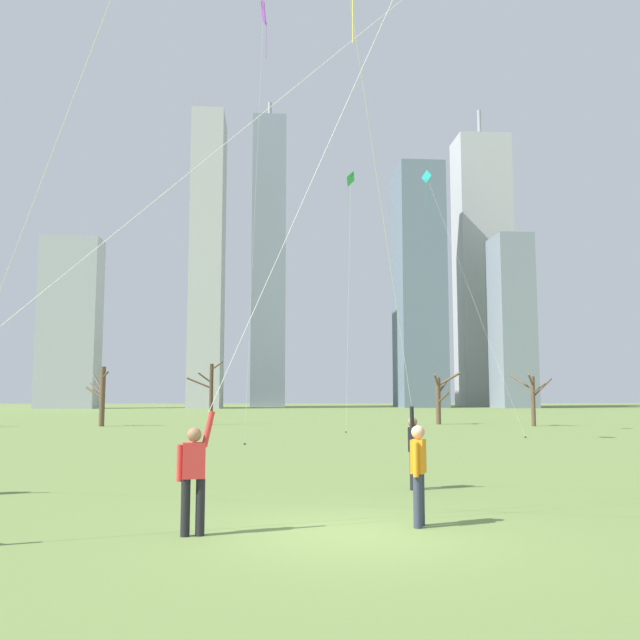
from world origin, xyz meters
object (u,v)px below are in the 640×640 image
kite_flyer_foreground_right_yellow (400,355)px  bare_tree_left_of_center (102,395)px  bare_tree_far_right_edge (440,396)px  bare_tree_rightmost (533,397)px  kite_flyer_midfield_right_orange (5,363)px  bare_tree_center (210,392)px  distant_kite_drifting_right_green (350,196)px  distant_kite_high_overhead_purple (262,41)px  kite_flyer_midfield_center_blue (317,189)px  bystander_strolling_midfield (419,470)px  distant_kite_low_near_trees_teal (436,203)px

kite_flyer_foreground_right_yellow → bare_tree_left_of_center: bearing=112.2°
bare_tree_far_right_edge → bare_tree_rightmost: (5.79, -3.70, -0.08)m
kite_flyer_midfield_right_orange → bare_tree_center: (-0.55, 42.19, -0.13)m
distant_kite_drifting_right_green → bare_tree_left_of_center: bearing=157.9°
distant_kite_high_overhead_purple → bare_tree_center: (-3.94, 23.98, -14.92)m
distant_kite_drifting_right_green → bare_tree_left_of_center: (-16.95, 6.87, -12.81)m
distant_kite_drifting_right_green → bare_tree_far_right_edge: bearing=47.6°
bare_tree_rightmost → bare_tree_left_of_center: bare_tree_left_of_center is taller
bare_tree_left_of_center → kite_flyer_midfield_center_blue: bearing=-72.2°
kite_flyer_foreground_right_yellow → distant_kite_drifting_right_green: 31.30m
bare_tree_center → kite_flyer_midfield_center_blue: bearing=-83.0°
kite_flyer_midfield_right_orange → bare_tree_center: bearing=90.8°
bare_tree_far_right_edge → distant_kite_drifting_right_green: bearing=-132.4°
distant_kite_drifting_right_green → distant_kite_high_overhead_purple: bearing=-110.5°
kite_flyer_foreground_right_yellow → kite_flyer_midfield_center_blue: bearing=-120.0°
bystander_strolling_midfield → bare_tree_center: size_ratio=0.35×
distant_kite_drifting_right_green → bare_tree_far_right_edge: distant_kite_drifting_right_green is taller
bystander_strolling_midfield → bare_tree_rightmost: bare_tree_rightmost is taller
distant_kite_high_overhead_purple → bare_tree_rightmost: size_ratio=5.20×
bare_tree_far_right_edge → bare_tree_left_of_center: 24.76m
bare_tree_left_of_center → bare_tree_center: bearing=16.8°
kite_flyer_foreground_right_yellow → bare_tree_left_of_center: 38.53m
bare_tree_far_right_edge → kite_flyer_midfield_center_blue: bearing=-106.6°
distant_kite_low_near_trees_teal → bare_tree_center: (-13.99, 13.83, -10.85)m
bare_tree_rightmost → bare_tree_center: bare_tree_center is taller
kite_flyer_foreground_right_yellow → kite_flyer_midfield_center_blue: 4.74m
bare_tree_far_right_edge → bare_tree_rightmost: bearing=-32.6°
bystander_strolling_midfield → bare_tree_rightmost: (16.28, 36.84, 1.14)m
bare_tree_rightmost → bare_tree_left_of_center: 30.57m
bystander_strolling_midfield → bare_tree_center: bearing=99.4°
distant_kite_low_near_trees_teal → bare_tree_rightmost: 17.30m
distant_kite_low_near_trees_teal → bare_tree_left_of_center: (-21.42, 11.59, -11.08)m
bare_tree_rightmost → kite_flyer_foreground_right_yellow: bearing=-115.4°
kite_flyer_midfield_center_blue → bare_tree_far_right_edge: (12.15, 40.76, -3.37)m
kite_flyer_midfield_right_orange → bare_tree_far_right_edge: size_ratio=3.13×
kite_flyer_midfield_center_blue → distant_kite_drifting_right_green: kite_flyer_midfield_center_blue is taller
kite_flyer_midfield_center_blue → bare_tree_center: bearing=97.0°
bare_tree_far_right_edge → bare_tree_rightmost: 6.87m
distant_kite_high_overhead_purple → distant_kite_drifting_right_green: bearing=69.5°
kite_flyer_foreground_right_yellow → distant_kite_drifting_right_green: (2.40, 28.79, 12.05)m
kite_flyer_midfield_right_orange → distant_kite_high_overhead_purple: (3.39, 18.20, 14.79)m
distant_kite_low_near_trees_teal → bare_tree_rightmost: (9.07, 9.50, -11.26)m
kite_flyer_midfield_right_orange → distant_kite_high_overhead_purple: 23.70m
bare_tree_far_right_edge → bare_tree_rightmost: bare_tree_far_right_edge is taller
kite_flyer_foreground_right_yellow → bare_tree_center: size_ratio=2.32×
kite_flyer_midfield_center_blue → bare_tree_center: (-5.11, 41.39, -3.05)m
kite_flyer_midfield_right_orange → distant_kite_high_overhead_purple: distant_kite_high_overhead_purple is taller
kite_flyer_midfield_right_orange → distant_kite_low_near_trees_teal: (13.43, 28.36, 10.73)m
kite_flyer_midfield_right_orange → bare_tree_rightmost: kite_flyer_midfield_right_orange is taller
kite_flyer_foreground_right_yellow → bystander_strolling_midfield: 3.88m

